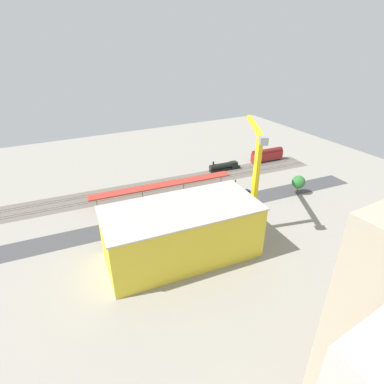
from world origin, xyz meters
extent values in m
plane|color=gray|center=(0.00, 0.00, 0.00)|extent=(207.36, 207.36, 0.00)
cube|color=#665E54|center=(0.00, -20.78, 0.00)|extent=(130.19, 21.65, 0.01)
cube|color=#424244|center=(0.00, 3.09, 0.00)|extent=(129.91, 17.57, 0.01)
cube|color=#9E9EA8|center=(0.00, -24.05, 0.18)|extent=(129.33, 8.71, 0.12)
cube|color=#9E9EA8|center=(0.00, -22.61, 0.18)|extent=(129.33, 8.71, 0.12)
cube|color=#9E9EA8|center=(0.00, -18.96, 0.18)|extent=(129.33, 8.71, 0.12)
cube|color=#9E9EA8|center=(0.00, -17.52, 0.18)|extent=(129.33, 8.71, 0.12)
cube|color=#B73328|center=(7.44, -13.38, 4.23)|extent=(55.06, 7.95, 0.50)
cylinder|color=slate|center=(-17.21, -11.74, 1.99)|extent=(0.30, 0.30, 3.98)
cylinder|color=slate|center=(-0.78, -12.83, 1.99)|extent=(0.30, 0.30, 3.98)
cylinder|color=slate|center=(15.65, -13.92, 1.99)|extent=(0.30, 0.30, 3.98)
cylinder|color=slate|center=(32.08, -15.02, 1.99)|extent=(0.30, 0.30, 3.98)
cube|color=black|center=(-26.57, -23.33, 0.50)|extent=(15.08, 3.21, 1.00)
cylinder|color=black|center=(-25.03, -23.43, 2.23)|extent=(12.01, 3.25, 2.47)
cube|color=black|center=(-30.95, -23.04, 1.61)|extent=(3.26, 2.87, 3.22)
cylinder|color=black|center=(-20.60, -23.72, 4.17)|extent=(0.70, 0.70, 1.40)
cube|color=black|center=(-50.40, -23.33, 0.30)|extent=(14.97, 3.34, 0.60)
cube|color=maroon|center=(-50.40, -23.33, 2.57)|extent=(16.66, 4.03, 3.94)
cylinder|color=maroon|center=(-50.40, -23.33, 4.79)|extent=(16.00, 3.99, 2.95)
cube|color=black|center=(-20.78, 0.33, 0.15)|extent=(4.04, 1.89, 0.30)
cube|color=navy|center=(-20.78, 0.33, 0.68)|extent=(4.80, 1.98, 0.77)
cube|color=#1E2328|center=(-20.78, 0.33, 1.35)|extent=(2.70, 1.71, 0.56)
cube|color=black|center=(-12.93, -0.16, 0.15)|extent=(3.82, 1.93, 0.30)
cube|color=navy|center=(-12.93, -0.16, 0.66)|extent=(4.54, 2.03, 0.73)
cube|color=#1E2328|center=(-12.93, -0.16, 1.32)|extent=(2.56, 1.73, 0.59)
cube|color=black|center=(-5.98, 0.14, 0.15)|extent=(4.08, 2.17, 0.30)
cube|color=black|center=(-5.98, 0.14, 0.68)|extent=(4.83, 2.31, 0.76)
cube|color=#1E2328|center=(-5.98, 0.14, 1.35)|extent=(2.77, 1.89, 0.60)
cube|color=black|center=(1.91, -0.09, 0.15)|extent=(3.94, 2.01, 0.30)
cube|color=maroon|center=(1.91, -0.09, 0.72)|extent=(4.67, 2.12, 0.84)
cube|color=#1E2328|center=(1.91, -0.09, 1.41)|extent=(2.65, 1.78, 0.53)
cube|color=black|center=(9.64, -0.39, 0.15)|extent=(4.05, 1.88, 0.30)
cube|color=navy|center=(9.64, -0.39, 0.68)|extent=(4.80, 2.00, 0.75)
cube|color=#1E2328|center=(9.64, -0.39, 1.35)|extent=(2.72, 1.66, 0.59)
cube|color=black|center=(17.78, 0.11, 0.15)|extent=(4.13, 2.21, 0.30)
cube|color=navy|center=(17.78, 0.11, 0.66)|extent=(4.89, 2.36, 0.72)
cube|color=#1E2328|center=(17.78, 0.11, 1.35)|extent=(2.80, 1.92, 0.65)
cube|color=yellow|center=(16.40, 22.06, 7.37)|extent=(41.38, 21.14, 14.75)
cube|color=#B7B2A8|center=(16.40, 22.06, 14.95)|extent=(42.02, 21.78, 0.40)
cube|color=gray|center=(-7.71, 21.06, 0.60)|extent=(3.60, 3.60, 1.20)
cube|color=yellow|center=(-7.71, 21.06, 14.97)|extent=(1.40, 1.40, 29.94)
cube|color=yellow|center=(-11.89, 13.20, 30.54)|extent=(12.25, 21.57, 1.20)
cube|color=gray|center=(-5.59, 25.03, 30.54)|extent=(2.89, 3.06, 2.00)
cube|color=black|center=(-1.29, 8.47, 0.25)|extent=(9.90, 2.37, 0.50)
cube|color=silver|center=(-2.34, 8.49, 1.85)|extent=(7.81, 2.57, 2.70)
cube|color=silver|center=(2.59, 8.40, 1.62)|extent=(2.14, 2.47, 2.24)
cylinder|color=brown|center=(-38.90, 8.78, 1.52)|extent=(0.49, 0.49, 3.04)
sphere|color=#2D7233|center=(-38.90, 8.78, 4.78)|extent=(4.99, 4.99, 4.99)
cylinder|color=brown|center=(7.84, 9.04, 1.99)|extent=(0.42, 0.42, 3.99)
sphere|color=#38843D|center=(7.84, 9.04, 6.09)|extent=(6.00, 6.00, 6.00)
cylinder|color=brown|center=(21.21, 7.18, 1.30)|extent=(0.41, 0.41, 2.59)
sphere|color=#28662D|center=(21.21, 7.18, 4.16)|extent=(4.49, 4.49, 4.49)
cylinder|color=#333333|center=(-17.10, -1.61, 2.52)|extent=(0.16, 0.16, 5.04)
cube|color=black|center=(-17.10, -1.61, 5.49)|extent=(0.36, 0.36, 0.90)
sphere|color=yellow|center=(-16.88, -1.61, 5.79)|extent=(0.20, 0.20, 0.20)
camera|label=1|loc=(44.54, 83.18, 54.30)|focal=28.43mm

